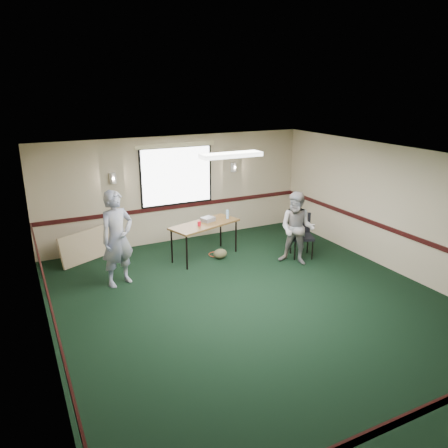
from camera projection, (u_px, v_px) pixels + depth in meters
name	position (u px, v px, depth m)	size (l,w,h in m)	color
ground	(255.00, 305.00, 8.09)	(8.00, 8.00, 0.00)	black
room_shell	(207.00, 197.00, 9.42)	(8.00, 8.02, 8.00)	#C3AA8C
folding_table	(205.00, 226.00, 10.09)	(1.79, 1.15, 0.83)	#503017
projector	(208.00, 219.00, 10.21)	(0.29, 0.24, 0.10)	gray
game_console	(211.00, 218.00, 10.40)	(0.18, 0.14, 0.04)	white
red_cup	(199.00, 224.00, 9.87)	(0.08, 0.08, 0.12)	red
water_bottle	(227.00, 214.00, 10.40)	(0.06, 0.06, 0.21)	#99CBFB
duffel_bag	(220.00, 254.00, 10.20)	(0.33, 0.25, 0.23)	#4D4D2C
cable_coil	(216.00, 254.00, 10.46)	(0.35, 0.35, 0.02)	red
folded_table	(87.00, 246.00, 10.04)	(1.38, 0.06, 0.71)	tan
conference_chair	(301.00, 232.00, 10.28)	(0.64, 0.65, 1.00)	black
person_left	(117.00, 239.00, 8.66)	(0.71, 0.47, 1.96)	#435194
person_right	(297.00, 229.00, 9.72)	(0.81, 0.63, 1.66)	#6783A0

